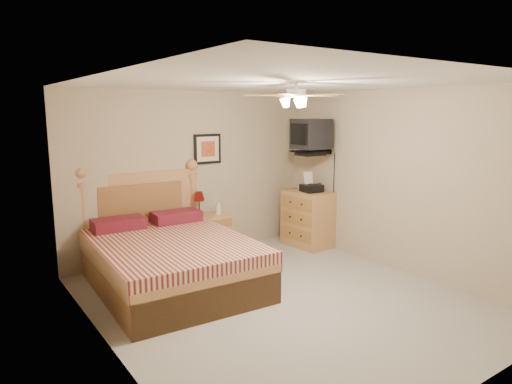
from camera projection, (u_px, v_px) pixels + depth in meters
floor at (282, 300)px, 5.37m from camera, size 4.50×4.50×0.00m
ceiling at (284, 82)px, 4.93m from camera, size 4.00×4.50×0.04m
wall_back at (192, 174)px, 6.97m from camera, size 4.00×0.04×2.50m
wall_front at (474, 242)px, 3.34m from camera, size 4.00×0.04×2.50m
wall_left at (105, 219)px, 4.02m from camera, size 0.04×4.50×2.50m
wall_right at (397, 181)px, 6.28m from camera, size 0.04×4.50×2.50m
bed at (171, 230)px, 5.65m from camera, size 1.86×2.38×1.48m
nightstand at (210, 235)px, 7.03m from camera, size 0.58×0.44×0.62m
table_lamp at (199, 204)px, 6.90m from camera, size 0.23×0.23×0.38m
lotion_bottle at (218, 207)px, 6.99m from camera, size 0.10×0.10×0.24m
framed_picture at (207, 149)px, 7.04m from camera, size 0.46×0.04×0.46m
dresser at (308, 219)px, 7.48m from camera, size 0.59×0.81×0.92m
fax_machine at (312, 182)px, 7.31m from camera, size 0.33×0.35×0.31m
magazine_lower at (298, 189)px, 7.56m from camera, size 0.27×0.32×0.03m
magazine_upper at (298, 187)px, 7.58m from camera, size 0.30×0.33×0.02m
wall_tv at (318, 136)px, 7.12m from camera, size 0.56×0.46×0.58m
ceiling_fan at (296, 95)px, 4.80m from camera, size 1.14×1.14×0.28m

